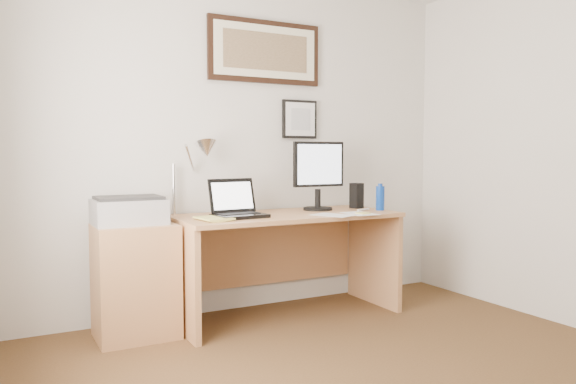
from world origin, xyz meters
TOP-DOWN VIEW (x-y plane):
  - wall_back at (0.00, 2.00)m, footprint 3.50×0.02m
  - side_cabinet at (-0.92, 1.68)m, footprint 0.50×0.40m
  - water_bottle at (0.89, 1.51)m, footprint 0.06×0.06m
  - bottle_cap at (0.89, 1.51)m, footprint 0.03×0.03m
  - speaker at (0.82, 1.72)m, footprint 0.10×0.10m
  - paper_sheet_a at (0.39, 1.39)m, footprint 0.29×0.33m
  - paper_sheet_b at (0.60, 1.36)m, footprint 0.20×0.27m
  - sticky_pad at (0.62, 1.34)m, footprint 0.09×0.09m
  - marker_pen at (0.76, 1.53)m, footprint 0.14×0.06m
  - book at (-0.54, 1.49)m, footprint 0.21×0.27m
  - desk at (0.15, 1.72)m, footprint 1.60×0.70m
  - laptop at (-0.24, 1.61)m, footprint 0.36×0.32m
  - lcd_monitor at (0.48, 1.73)m, footprint 0.42×0.22m
  - printer at (-0.95, 1.72)m, footprint 0.44×0.34m
  - desk_lamp at (-0.41, 1.81)m, footprint 0.29×0.27m
  - picture_large at (0.15, 1.97)m, footprint 0.92×0.04m
  - picture_small at (0.45, 1.97)m, footprint 0.30×0.03m

SIDE VIEW (x-z plane):
  - side_cabinet at x=-0.92m, z-range 0.00..0.73m
  - desk at x=0.15m, z-range 0.14..0.89m
  - paper_sheet_a at x=0.39m, z-range 0.75..0.75m
  - paper_sheet_b at x=0.60m, z-range 0.75..0.75m
  - sticky_pad at x=0.62m, z-range 0.75..0.76m
  - marker_pen at x=0.76m, z-range 0.75..0.77m
  - book at x=-0.54m, z-range 0.75..0.77m
  - laptop at x=-0.24m, z-range 0.68..0.94m
  - printer at x=-0.95m, z-range 0.73..0.91m
  - water_bottle at x=0.89m, z-range 0.75..0.93m
  - speaker at x=0.82m, z-range 0.75..0.95m
  - bottle_cap at x=0.89m, z-range 0.93..0.95m
  - lcd_monitor at x=0.48m, z-range 0.78..1.30m
  - desk_lamp at x=-0.41m, z-range 0.92..1.45m
  - wall_back at x=0.00m, z-range 0.00..2.50m
  - picture_small at x=0.45m, z-range 1.30..1.60m
  - picture_large at x=0.15m, z-range 1.72..2.19m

